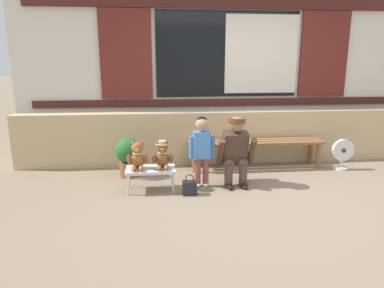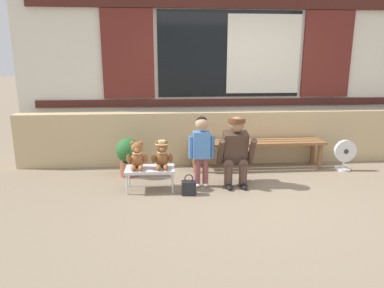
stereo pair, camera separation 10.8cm
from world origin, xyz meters
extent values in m
plane|color=#84725B|center=(0.00, 0.00, 0.00)|extent=(60.00, 60.00, 0.00)
cube|color=tan|center=(0.00, 1.43, 0.42)|extent=(6.88, 0.25, 0.85)
cube|color=silver|center=(0.00, 1.95, 1.89)|extent=(7.02, 0.20, 3.79)
cube|color=#471E19|center=(0.00, 1.83, 0.95)|extent=(6.45, 0.04, 0.12)
cube|color=black|center=(0.00, 1.84, 1.75)|extent=(2.40, 0.03, 1.40)
cube|color=silver|center=(0.58, 1.82, 1.75)|extent=(1.25, 0.02, 1.29)
cube|color=maroon|center=(-1.68, 1.83, 1.75)|extent=(0.84, 0.05, 1.43)
cube|color=maroon|center=(1.68, 1.83, 1.75)|extent=(0.84, 0.05, 1.43)
cube|color=#471E19|center=(0.00, 1.82, 2.57)|extent=(6.45, 0.06, 0.20)
cube|color=brown|center=(0.32, 0.92, 0.42)|extent=(2.10, 0.11, 0.04)
cube|color=brown|center=(0.32, 1.06, 0.42)|extent=(2.10, 0.11, 0.04)
cube|color=brown|center=(0.32, 1.20, 0.42)|extent=(2.10, 0.11, 0.04)
cylinder|color=brown|center=(-0.65, 0.92, 0.20)|extent=(0.07, 0.07, 0.40)
cylinder|color=brown|center=(-0.65, 1.20, 0.20)|extent=(0.07, 0.07, 0.40)
cylinder|color=brown|center=(1.29, 0.92, 0.20)|extent=(0.07, 0.07, 0.40)
cylinder|color=brown|center=(1.29, 1.20, 0.20)|extent=(0.07, 0.07, 0.40)
cube|color=silver|center=(-1.31, 0.25, 0.28)|extent=(0.64, 0.36, 0.04)
cylinder|color=silver|center=(-1.60, 0.10, 0.13)|extent=(0.02, 0.02, 0.26)
cylinder|color=silver|center=(-1.60, 0.40, 0.13)|extent=(0.02, 0.02, 0.26)
cylinder|color=silver|center=(-1.02, 0.10, 0.13)|extent=(0.02, 0.02, 0.26)
cylinder|color=silver|center=(-1.02, 0.40, 0.13)|extent=(0.02, 0.02, 0.26)
cylinder|color=silver|center=(-1.31, 0.10, 0.10)|extent=(0.58, 0.02, 0.02)
cylinder|color=silver|center=(-1.31, 0.40, 0.10)|extent=(0.58, 0.02, 0.02)
ellipsoid|color=#93562D|center=(-1.47, 0.27, 0.41)|extent=(0.17, 0.14, 0.22)
sphere|color=#93562D|center=(-1.47, 0.26, 0.58)|extent=(0.15, 0.15, 0.15)
sphere|color=#C87B48|center=(-1.47, 0.20, 0.56)|extent=(0.06, 0.06, 0.06)
sphere|color=#93562D|center=(-1.52, 0.27, 0.63)|extent=(0.06, 0.06, 0.06)
ellipsoid|color=#93562D|center=(-1.58, 0.24, 0.43)|extent=(0.06, 0.11, 0.16)
ellipsoid|color=#93562D|center=(-1.52, 0.15, 0.33)|extent=(0.06, 0.15, 0.06)
sphere|color=#93562D|center=(-1.42, 0.27, 0.63)|extent=(0.06, 0.06, 0.06)
ellipsoid|color=#93562D|center=(-1.36, 0.24, 0.43)|extent=(0.06, 0.11, 0.16)
ellipsoid|color=#93562D|center=(-1.42, 0.15, 0.33)|extent=(0.06, 0.15, 0.06)
torus|color=beige|center=(-1.47, 0.26, 0.51)|extent=(0.13, 0.13, 0.02)
ellipsoid|color=brown|center=(-1.15, 0.27, 0.41)|extent=(0.17, 0.14, 0.22)
sphere|color=brown|center=(-1.15, 0.26, 0.58)|extent=(0.15, 0.15, 0.15)
sphere|color=#AE6E42|center=(-1.15, 0.20, 0.56)|extent=(0.06, 0.06, 0.06)
sphere|color=brown|center=(-1.20, 0.27, 0.63)|extent=(0.06, 0.06, 0.06)
ellipsoid|color=brown|center=(-1.26, 0.24, 0.43)|extent=(0.06, 0.11, 0.16)
ellipsoid|color=brown|center=(-1.20, 0.15, 0.33)|extent=(0.06, 0.15, 0.06)
sphere|color=brown|center=(-1.10, 0.27, 0.63)|extent=(0.06, 0.06, 0.06)
ellipsoid|color=brown|center=(-1.04, 0.24, 0.43)|extent=(0.06, 0.11, 0.16)
ellipsoid|color=brown|center=(-1.10, 0.15, 0.33)|extent=(0.06, 0.15, 0.06)
torus|color=#D6B775|center=(-1.15, 0.26, 0.51)|extent=(0.13, 0.13, 0.02)
cylinder|color=#D6B775|center=(-1.15, 0.26, 0.62)|extent=(0.17, 0.17, 0.01)
cylinder|color=#D6B775|center=(-1.15, 0.26, 0.64)|extent=(0.10, 0.10, 0.04)
cylinder|color=#994C4C|center=(-0.68, 0.32, 0.22)|extent=(0.08, 0.08, 0.36)
ellipsoid|color=silver|center=(-0.68, 0.30, 0.03)|extent=(0.07, 0.12, 0.05)
cylinder|color=#994C4C|center=(-0.57, 0.32, 0.22)|extent=(0.08, 0.08, 0.36)
ellipsoid|color=silver|center=(-0.57, 0.30, 0.03)|extent=(0.07, 0.12, 0.05)
cube|color=#4C84CC|center=(-0.63, 0.32, 0.58)|extent=(0.22, 0.15, 0.36)
cylinder|color=#4C84CC|center=(-0.77, 0.32, 0.55)|extent=(0.06, 0.06, 0.30)
cylinder|color=#4C84CC|center=(-0.48, 0.32, 0.55)|extent=(0.06, 0.06, 0.30)
sphere|color=tan|center=(-0.63, 0.32, 0.86)|extent=(0.17, 0.17, 0.17)
sphere|color=black|center=(-0.63, 0.33, 0.88)|extent=(0.16, 0.16, 0.16)
cylinder|color=brown|center=(-0.27, 0.27, 0.15)|extent=(0.11, 0.11, 0.30)
cylinder|color=brown|center=(-0.27, 0.41, 0.32)|extent=(0.13, 0.32, 0.13)
ellipsoid|color=black|center=(-0.27, 0.19, 0.03)|extent=(0.09, 0.20, 0.06)
cylinder|color=brown|center=(-0.07, 0.27, 0.15)|extent=(0.11, 0.11, 0.30)
cylinder|color=brown|center=(-0.07, 0.41, 0.32)|extent=(0.13, 0.32, 0.13)
ellipsoid|color=black|center=(-0.07, 0.19, 0.03)|extent=(0.09, 0.20, 0.06)
cube|color=#473328|center=(-0.17, 0.38, 0.52)|extent=(0.32, 0.30, 0.47)
cylinder|color=#473328|center=(-0.38, 0.28, 0.48)|extent=(0.08, 0.28, 0.40)
cylinder|color=#473328|center=(0.04, 0.28, 0.48)|extent=(0.08, 0.28, 0.40)
sphere|color=#9E7051|center=(-0.17, 0.31, 0.85)|extent=(0.20, 0.20, 0.20)
cylinder|color=brown|center=(-0.17, 0.31, 0.91)|extent=(0.23, 0.23, 0.06)
cube|color=brown|center=(0.02, 0.47, 0.38)|extent=(0.10, 0.22, 0.16)
cube|color=#232328|center=(-0.82, 0.03, 0.09)|extent=(0.18, 0.11, 0.18)
torus|color=#232328|center=(-0.82, 0.03, 0.22)|extent=(0.11, 0.01, 0.11)
cylinder|color=brown|center=(-1.64, 0.84, 0.11)|extent=(0.26, 0.26, 0.22)
sphere|color=#28602D|center=(-1.64, 0.84, 0.39)|extent=(0.36, 0.36, 0.36)
cylinder|color=silver|center=(1.64, 0.85, 0.02)|extent=(0.24, 0.24, 0.04)
cylinder|color=silver|center=(1.64, 0.85, 0.09)|extent=(0.04, 0.04, 0.10)
cylinder|color=silver|center=(1.64, 0.83, 0.31)|extent=(0.34, 0.06, 0.34)
cylinder|color=#333338|center=(1.64, 0.83, 0.31)|extent=(0.07, 0.08, 0.07)
camera|label=1|loc=(-1.23, -4.21, 1.71)|focal=33.29mm
camera|label=2|loc=(-1.12, -4.22, 1.71)|focal=33.29mm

